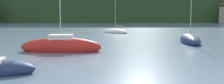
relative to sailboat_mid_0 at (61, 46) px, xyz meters
name	(u,v)px	position (x,y,z in m)	size (l,w,h in m)	color
wooded_hillside	(146,4)	(24.17, 107.38, 8.26)	(352.00, 58.37, 43.59)	#264223
sailboat_mid_0	(61,46)	(0.00, 0.00, 0.00)	(8.33, 2.46, 9.61)	red
sailboat_far_3	(190,40)	(15.60, 7.19, -0.14)	(2.93, 7.57, 8.18)	navy
sailboat_far_8	(115,32)	(6.13, 23.31, -0.25)	(5.40, 4.51, 7.60)	white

